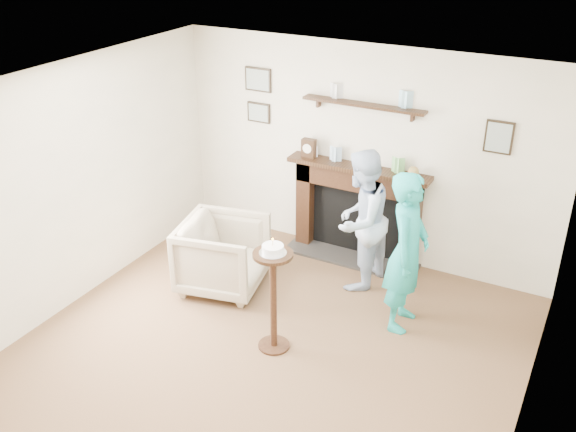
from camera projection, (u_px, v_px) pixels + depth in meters
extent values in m
plane|color=brown|center=(253.00, 370.00, 5.84)|extent=(5.00, 5.00, 0.00)
cube|color=#EEE2CA|center=(363.00, 154.00, 7.26)|extent=(4.50, 0.04, 2.50)
cube|color=#EEE2CA|center=(51.00, 197.00, 6.23)|extent=(0.04, 5.00, 2.50)
cube|color=#EEE2CA|center=(533.00, 327.00, 4.34)|extent=(0.04, 5.00, 2.50)
cube|color=white|center=(244.00, 103.00, 4.73)|extent=(4.50, 5.00, 0.04)
cube|color=black|center=(306.00, 202.00, 7.77)|extent=(0.18, 0.20, 1.10)
cube|color=black|center=(411.00, 225.00, 7.22)|extent=(0.18, 0.20, 1.10)
cube|color=black|center=(358.00, 179.00, 7.30)|extent=(1.50, 0.20, 0.24)
cube|color=black|center=(358.00, 220.00, 7.60)|extent=(1.14, 0.06, 0.86)
cube|color=#2F2C2A|center=(351.00, 257.00, 7.64)|extent=(1.60, 0.44, 0.03)
cube|color=black|center=(358.00, 169.00, 7.22)|extent=(1.68, 0.26, 0.05)
cube|color=black|center=(363.00, 105.00, 6.94)|extent=(1.40, 0.15, 0.03)
cube|color=black|center=(258.00, 79.00, 7.51)|extent=(0.34, 0.03, 0.28)
cube|color=black|center=(259.00, 112.00, 7.68)|extent=(0.30, 0.03, 0.24)
cube|color=black|center=(499.00, 137.00, 6.44)|extent=(0.28, 0.03, 0.34)
cube|color=black|center=(309.00, 148.00, 7.42)|extent=(0.16, 0.09, 0.22)
cylinder|color=#ECE5CC|center=(307.00, 149.00, 7.37)|extent=(0.11, 0.01, 0.11)
sphere|color=green|center=(413.00, 172.00, 6.91)|extent=(0.12, 0.12, 0.12)
imported|color=tan|center=(225.00, 286.00, 7.10)|extent=(1.03, 1.01, 0.79)
imported|color=#A4B3CD|center=(357.00, 283.00, 7.16)|extent=(0.68, 0.82, 1.57)
imported|color=#21B3BF|center=(400.00, 322.00, 6.50)|extent=(0.43, 0.62, 1.64)
cylinder|color=black|center=(274.00, 345.00, 6.15)|extent=(0.30, 0.30, 0.02)
cylinder|color=black|center=(273.00, 302.00, 5.92)|extent=(0.06, 0.06, 0.97)
cylinder|color=black|center=(273.00, 255.00, 5.70)|extent=(0.37, 0.37, 0.03)
cylinder|color=silver|center=(273.00, 253.00, 5.69)|extent=(0.25, 0.25, 0.01)
cylinder|color=white|center=(273.00, 249.00, 5.67)|extent=(0.19, 0.19, 0.07)
cylinder|color=beige|center=(273.00, 243.00, 5.65)|extent=(0.01, 0.01, 0.05)
sphere|color=orange|center=(273.00, 239.00, 5.63)|extent=(0.02, 0.02, 0.02)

